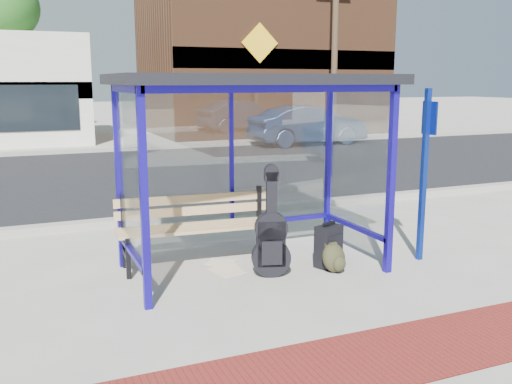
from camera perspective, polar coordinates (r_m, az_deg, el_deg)
name	(u,v)px	position (r m, az deg, el deg)	size (l,w,h in m)	color
ground	(253,269)	(7.28, -0.30, -7.70)	(120.00, 120.00, 0.00)	#B2ADA0
brick_paver_strip	(370,360)	(5.16, 11.30, -16.11)	(60.00, 1.00, 0.01)	maroon
curb_near	(189,215)	(9.90, -6.76, -2.33)	(60.00, 0.25, 0.12)	gray
street_asphalt	(132,174)	(14.79, -12.28, 1.72)	(60.00, 10.00, 0.00)	black
curb_far	(103,150)	(19.78, -15.06, 4.08)	(60.00, 0.25, 0.12)	gray
far_sidewalk	(96,146)	(21.66, -15.76, 4.47)	(60.00, 4.00, 0.01)	#B2ADA0
bus_shelter	(251,104)	(6.96, -0.55, 8.83)	(3.30, 1.80, 2.42)	#190E9C
storefront_brown	(259,62)	(27.06, 0.33, 12.91)	(10.00, 7.08, 6.40)	#59331E
tree_right	(310,22)	(32.30, 5.45, 16.57)	(3.60, 3.60, 7.03)	#4C3826
utility_pole_east	(335,34)	(23.01, 7.91, 15.39)	(1.60, 0.24, 8.00)	#4C3826
bench	(196,224)	(7.36, -6.00, -3.16)	(2.06, 0.64, 0.96)	black
guitar_bag	(271,239)	(6.89, 1.53, -4.68)	(0.49, 0.27, 1.30)	black
suitcase	(329,246)	(7.35, 7.27, -5.40)	(0.39, 0.33, 0.59)	black
backpack	(335,259)	(7.18, 7.86, -6.61)	(0.34, 0.32, 0.37)	#2A2917
sign_post	(425,165)	(7.70, 16.52, 2.56)	(0.09, 0.28, 2.25)	navy
newspaper_a	(226,267)	(7.35, -3.02, -7.51)	(0.41, 0.32, 0.01)	white
newspaper_b	(227,271)	(7.21, -2.90, -7.88)	(0.41, 0.33, 0.01)	white
newspaper_c	(221,262)	(7.54, -3.51, -7.04)	(0.36, 0.28, 0.01)	white
parked_car	(308,125)	(21.28, 5.23, 6.66)	(1.52, 4.36, 1.43)	#1A2B4B
fire_hydrant	(350,128)	(23.86, 9.39, 6.29)	(0.33, 0.22, 0.75)	maroon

